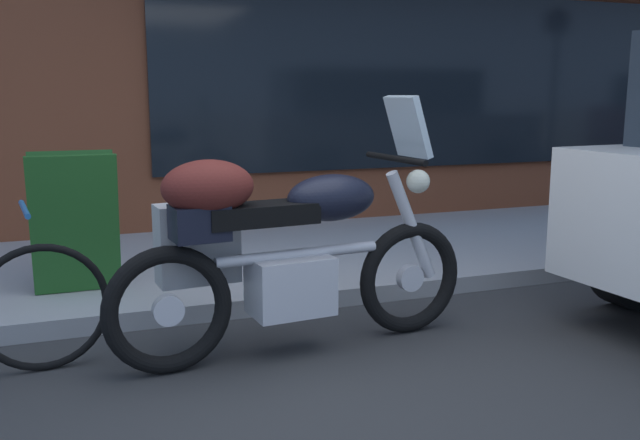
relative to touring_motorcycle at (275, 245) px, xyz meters
name	(u,v)px	position (x,y,z in m)	size (l,w,h in m)	color
ground_plane	(329,390)	(0.09, -0.57, -0.61)	(80.00, 80.00, 0.00)	#303030
touring_motorcycle	(275,245)	(0.00, 0.00, 0.00)	(2.13, 0.62, 1.41)	black
sandwich_board_sign	(75,222)	(-1.00, 1.25, -0.03)	(0.55, 0.41, 0.92)	#1E511E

